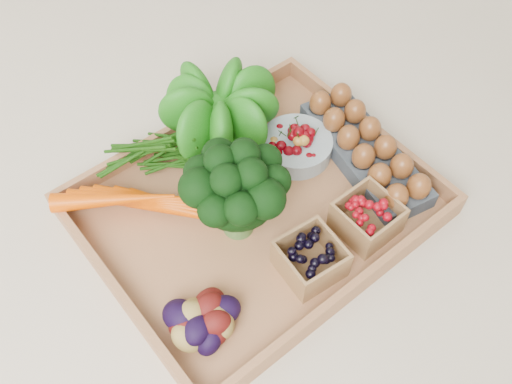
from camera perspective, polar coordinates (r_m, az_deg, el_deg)
ground at (r=0.99m, az=0.00°, el=-2.04°), size 4.00×4.00×0.00m
tray at (r=0.99m, az=0.00°, el=-1.79°), size 0.55×0.45×0.01m
carrots at (r=0.97m, az=-9.86°, el=-1.08°), size 0.22×0.16×0.05m
lettuce at (r=1.03m, az=-3.69°, el=8.59°), size 0.15×0.15×0.15m
broccoli at (r=0.90m, az=-1.89°, el=-1.22°), size 0.17×0.17×0.13m
cherry_bowl at (r=1.04m, az=4.03°, el=4.58°), size 0.13×0.13×0.03m
egg_carton at (r=1.05m, az=10.76°, el=3.82°), size 0.16×0.30×0.03m
potatoes at (r=0.85m, az=-5.33°, el=-12.40°), size 0.13×0.13×0.07m
punnet_blackberry at (r=0.90m, az=5.46°, el=-6.66°), size 0.10×0.10×0.06m
punnet_raspberry at (r=0.95m, az=11.05°, el=-2.52°), size 0.09×0.09×0.06m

